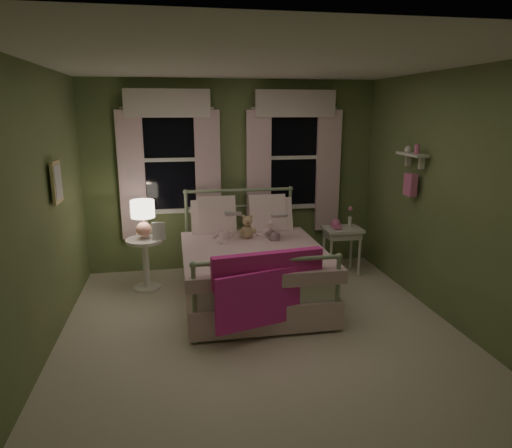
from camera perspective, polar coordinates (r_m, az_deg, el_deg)
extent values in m
plane|color=beige|center=(4.76, 0.63, -13.36)|extent=(4.20, 4.20, 0.00)
plane|color=white|center=(4.25, 0.73, 19.58)|extent=(4.20, 4.20, 0.00)
plane|color=#768751|center=(6.36, -2.91, 5.96)|extent=(4.00, 0.00, 4.00)
plane|color=#768751|center=(2.37, 10.36, -8.17)|extent=(4.00, 0.00, 4.00)
plane|color=#768751|center=(4.41, -25.77, 0.99)|extent=(0.00, 4.20, 4.20)
plane|color=#768751|center=(5.08, 23.43, 2.79)|extent=(0.00, 4.20, 4.20)
cube|color=white|center=(5.38, -0.61, -5.20)|extent=(1.44, 1.94, 0.26)
cube|color=white|center=(5.46, -0.60, -7.58)|extent=(1.54, 2.02, 0.30)
cube|color=silver|center=(5.18, -0.33, -3.85)|extent=(1.58, 1.75, 0.14)
cylinder|color=#9EB793|center=(5.35, -7.96, -6.79)|extent=(0.04, 1.90, 0.04)
cylinder|color=#9EB793|center=(5.57, 6.46, -5.92)|extent=(0.04, 1.90, 0.04)
cylinder|color=#9EB793|center=(6.19, -8.61, -1.26)|extent=(0.04, 0.04, 1.15)
cylinder|color=#9EB793|center=(6.38, 4.23, -0.68)|extent=(0.04, 0.04, 1.15)
sphere|color=#9EB793|center=(6.07, -8.81, 3.98)|extent=(0.07, 0.07, 0.07)
sphere|color=#9EB793|center=(6.26, 4.32, 4.42)|extent=(0.07, 0.07, 0.07)
cylinder|color=#9EB793|center=(6.13, -2.14, 4.23)|extent=(1.42, 0.04, 0.04)
cylinder|color=#9EB793|center=(6.17, -2.12, 2.22)|extent=(1.38, 0.03, 0.03)
cylinder|color=#9EB793|center=(4.42, -7.71, -10.00)|extent=(0.04, 0.04, 0.80)
cylinder|color=#9EB793|center=(4.68, 10.13, -8.68)|extent=(0.04, 0.04, 0.80)
sphere|color=#9EB793|center=(4.27, -7.89, -5.09)|extent=(0.07, 0.07, 0.07)
sphere|color=#9EB793|center=(4.54, 10.35, -4.02)|extent=(0.07, 0.07, 0.07)
cylinder|color=#9EB793|center=(4.35, 1.52, -4.59)|extent=(1.42, 0.04, 0.04)
cube|color=white|center=(5.89, -5.40, 0.31)|extent=(0.55, 0.32, 0.57)
cube|color=white|center=(6.00, 1.85, 0.61)|extent=(0.55, 0.32, 0.57)
cube|color=white|center=(5.88, -4.93, 1.09)|extent=(0.48, 0.30, 0.51)
cube|color=white|center=(5.97, 1.39, 1.34)|extent=(0.48, 0.30, 0.51)
cube|color=#E02B92|center=(4.38, 1.51, -5.59)|extent=(1.10, 0.25, 0.32)
cube|color=#FC31B3|center=(4.41, 1.68, -9.19)|extent=(1.07, 0.34, 0.55)
imported|color=#F7D1DD|center=(5.62, -4.20, 1.29)|extent=(0.30, 0.22, 0.77)
imported|color=#F7D1DD|center=(5.71, 1.40, 1.24)|extent=(0.36, 0.29, 0.71)
imported|color=beige|center=(5.38, -3.92, 0.80)|extent=(0.22, 0.15, 0.26)
imported|color=beige|center=(5.48, 1.92, 0.61)|extent=(0.22, 0.15, 0.26)
sphere|color=tan|center=(5.56, -1.13, -0.98)|extent=(0.17, 0.17, 0.17)
sphere|color=tan|center=(5.51, -1.10, 0.37)|extent=(0.12, 0.12, 0.12)
sphere|color=tan|center=(5.49, -1.57, 0.91)|extent=(0.05, 0.05, 0.05)
sphere|color=tan|center=(5.50, -0.64, 0.95)|extent=(0.05, 0.05, 0.05)
sphere|color=tan|center=(5.52, -1.90, -0.90)|extent=(0.06, 0.06, 0.06)
sphere|color=tan|center=(5.54, -0.27, -0.82)|extent=(0.06, 0.06, 0.06)
sphere|color=#8C6B51|center=(5.46, -1.01, 0.19)|extent=(0.04, 0.04, 0.04)
cylinder|color=white|center=(5.79, -13.77, -2.02)|extent=(0.46, 0.46, 0.04)
cylinder|color=white|center=(5.88, -13.60, -4.93)|extent=(0.08, 0.08, 0.60)
cylinder|color=white|center=(5.98, -13.43, -7.70)|extent=(0.34, 0.34, 0.03)
sphere|color=#F0A08E|center=(5.75, -13.85, -0.68)|extent=(0.19, 0.19, 0.19)
cylinder|color=pink|center=(5.72, -13.92, 0.48)|extent=(0.03, 0.03, 0.11)
cylinder|color=#FFEAC6|center=(5.69, -14.00, 1.85)|extent=(0.29, 0.29, 0.21)
imported|color=beige|center=(5.70, -12.83, -1.93)|extent=(0.17, 0.23, 0.02)
cube|color=white|center=(6.26, 10.74, -0.67)|extent=(0.50, 0.40, 0.04)
cube|color=white|center=(6.28, 10.71, -1.29)|extent=(0.44, 0.34, 0.08)
cylinder|color=white|center=(6.14, 9.35, -3.99)|extent=(0.04, 0.04, 0.60)
cylinder|color=white|center=(6.29, 12.80, -3.74)|extent=(0.04, 0.04, 0.60)
cylinder|color=white|center=(6.41, 8.47, -3.18)|extent=(0.04, 0.04, 0.60)
cylinder|color=white|center=(6.55, 11.79, -2.97)|extent=(0.04, 0.04, 0.60)
sphere|color=pink|center=(6.20, 9.91, 0.00)|extent=(0.14, 0.14, 0.14)
cube|color=pink|center=(6.13, 10.19, -0.38)|extent=(0.11, 0.06, 0.04)
cylinder|color=white|center=(6.33, 11.63, 0.28)|extent=(0.05, 0.05, 0.14)
cylinder|color=#4C7F3F|center=(6.30, 11.68, 1.26)|extent=(0.01, 0.01, 0.12)
sphere|color=pink|center=(6.29, 11.71, 1.88)|extent=(0.06, 0.06, 0.06)
cube|color=black|center=(6.27, -10.72, 7.92)|extent=(0.76, 0.02, 1.35)
cube|color=white|center=(6.22, -11.02, 14.32)|extent=(0.84, 0.05, 0.06)
cube|color=white|center=(6.36, -10.44, 1.62)|extent=(0.84, 0.05, 0.06)
cube|color=white|center=(6.27, -14.41, 7.72)|extent=(0.06, 0.05, 1.40)
cube|color=white|center=(6.26, -7.02, 8.04)|extent=(0.06, 0.05, 1.40)
cube|color=white|center=(6.25, -10.72, 7.90)|extent=(0.76, 0.04, 0.05)
cube|color=white|center=(6.25, -15.24, 5.81)|extent=(0.34, 0.06, 1.70)
cube|color=white|center=(6.24, -6.02, 6.21)|extent=(0.34, 0.06, 1.70)
cube|color=white|center=(6.15, -11.04, 14.61)|extent=(1.10, 0.08, 0.36)
cylinder|color=white|center=(6.19, -11.01, 14.05)|extent=(1.20, 0.03, 0.03)
cube|color=black|center=(6.48, 4.64, 8.30)|extent=(0.76, 0.02, 1.35)
cube|color=white|center=(6.43, 4.81, 14.50)|extent=(0.84, 0.05, 0.06)
cube|color=white|center=(6.57, 4.56, 2.20)|extent=(0.84, 0.05, 0.06)
cube|color=white|center=(6.37, 1.17, 8.25)|extent=(0.06, 0.05, 1.40)
cube|color=white|center=(6.58, 8.09, 8.29)|extent=(0.06, 0.05, 1.40)
cube|color=white|center=(6.46, 4.68, 8.28)|extent=(0.76, 0.04, 0.05)
cube|color=white|center=(6.33, 0.34, 6.39)|extent=(0.34, 0.06, 1.70)
cube|color=white|center=(6.59, 8.98, 6.52)|extent=(0.34, 0.06, 1.70)
cube|color=white|center=(6.37, 4.97, 14.77)|extent=(1.10, 0.08, 0.36)
cylinder|color=white|center=(6.41, 4.86, 14.23)|extent=(1.20, 0.03, 0.03)
cube|color=white|center=(5.57, 18.92, 8.23)|extent=(0.15, 0.50, 0.03)
cube|color=white|center=(5.46, 19.98, 7.20)|extent=(0.06, 0.03, 0.14)
cube|color=white|center=(5.73, 18.49, 7.59)|extent=(0.06, 0.03, 0.14)
cylinder|color=pink|center=(5.47, 19.49, 8.84)|extent=(0.06, 0.06, 0.10)
sphere|color=white|center=(5.65, 18.47, 8.85)|extent=(0.08, 0.08, 0.08)
cube|color=pink|center=(5.61, 18.73, 4.68)|extent=(0.08, 0.18, 0.26)
cube|color=beige|center=(4.94, -23.67, 4.82)|extent=(0.03, 0.32, 0.42)
cube|color=silver|center=(4.93, -23.50, 4.83)|extent=(0.01, 0.25, 0.34)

